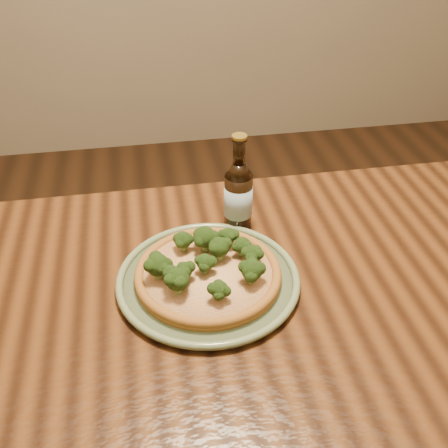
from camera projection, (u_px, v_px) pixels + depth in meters
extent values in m
cube|color=#49260F|center=(193.00, 336.00, 0.88)|extent=(1.60, 0.90, 0.04)
cylinder|color=#49260F|center=(433.00, 293.00, 1.50)|extent=(0.07, 0.07, 0.71)
cylinder|color=#697852|center=(208.00, 281.00, 0.95)|extent=(0.30, 0.30, 0.01)
torus|color=#697852|center=(208.00, 278.00, 0.95)|extent=(0.33, 0.33, 0.01)
torus|color=#697852|center=(208.00, 279.00, 0.95)|extent=(0.26, 0.26, 0.01)
cylinder|color=#965B21|center=(208.00, 276.00, 0.94)|extent=(0.26, 0.26, 0.01)
torus|color=#965B21|center=(208.00, 273.00, 0.94)|extent=(0.26, 0.26, 0.02)
cylinder|color=beige|center=(208.00, 273.00, 0.94)|extent=(0.23, 0.23, 0.01)
sphere|color=#2F4D18|center=(184.00, 270.00, 0.91)|extent=(0.03, 0.03, 0.03)
sphere|color=#2F4D18|center=(252.00, 270.00, 0.90)|extent=(0.04, 0.04, 0.04)
sphere|color=#2F4D18|center=(205.00, 262.00, 0.92)|extent=(0.04, 0.04, 0.03)
sphere|color=#2F4D18|center=(158.00, 265.00, 0.91)|extent=(0.05, 0.05, 0.04)
sphere|color=#2F4D18|center=(177.00, 279.00, 0.88)|extent=(0.06, 0.06, 0.04)
sphere|color=#2F4D18|center=(242.00, 245.00, 0.96)|extent=(0.04, 0.04, 0.03)
sphere|color=#2F4D18|center=(253.00, 254.00, 0.94)|extent=(0.05, 0.05, 0.03)
sphere|color=#2F4D18|center=(219.00, 247.00, 0.95)|extent=(0.04, 0.04, 0.04)
sphere|color=#2F4D18|center=(205.00, 237.00, 0.97)|extent=(0.05, 0.05, 0.04)
sphere|color=#2F4D18|center=(228.00, 236.00, 0.99)|extent=(0.03, 0.03, 0.03)
sphere|color=#2F4D18|center=(183.00, 240.00, 0.97)|extent=(0.04, 0.04, 0.03)
sphere|color=#2F4D18|center=(219.00, 290.00, 0.87)|extent=(0.03, 0.03, 0.03)
cylinder|color=black|center=(238.00, 202.00, 1.06)|extent=(0.06, 0.06, 0.12)
cone|color=black|center=(239.00, 170.00, 1.02)|extent=(0.06, 0.06, 0.03)
cylinder|color=black|center=(239.00, 151.00, 0.99)|extent=(0.02, 0.02, 0.05)
torus|color=black|center=(239.00, 140.00, 0.98)|extent=(0.03, 0.03, 0.00)
cylinder|color=#A58C33|center=(239.00, 137.00, 0.98)|extent=(0.03, 0.03, 0.01)
cylinder|color=#99ACB9|center=(238.00, 200.00, 1.06)|extent=(0.06, 0.06, 0.07)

